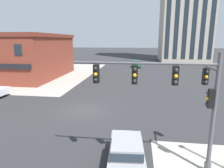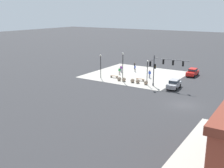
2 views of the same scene
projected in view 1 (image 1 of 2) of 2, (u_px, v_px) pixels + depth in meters
name	position (u px, v px, depth m)	size (l,w,h in m)	color
ground_plane	(84.00, 110.00, 18.78)	(320.00, 320.00, 0.00)	#2D2D30
sidewalk_far_corner	(16.00, 73.00, 40.77)	(32.00, 32.00, 0.02)	#A8A399
traffic_signal_main	(180.00, 93.00, 9.56)	(6.94, 2.09, 6.01)	#4C4C51
car_main_northbound_near	(127.00, 153.00, 10.07)	(2.13, 4.51, 1.68)	#99999E
car_main_northbound_far	(136.00, 63.00, 48.57)	(2.03, 4.47, 1.68)	#1E6B3D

